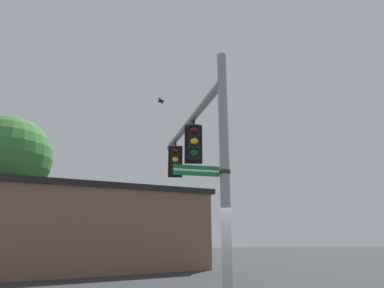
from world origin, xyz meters
TOP-DOWN VIEW (x-y plane):
  - signal_pole at (0.00, 0.00)m, footprint 0.21×0.21m
  - mast_arm at (0.68, -3.00)m, footprint 1.57×6.04m
  - traffic_light_nearest_pole at (0.54, -2.36)m, footprint 0.54×0.49m
  - traffic_light_mid_inner at (1.10, -4.80)m, footprint 0.54×0.49m
  - street_name_sign at (0.36, 0.08)m, footprint 1.24×0.40m
  - bird_flying at (1.74, -5.63)m, footprint 0.31×0.50m
  - storefront_building at (5.65, -12.37)m, footprint 13.85×11.08m
  - tree_by_storefront at (10.25, -10.44)m, footprint 4.64×4.64m

SIDE VIEW (x-z plane):
  - storefront_building at x=5.65m, z-range 0.01..4.53m
  - signal_pole at x=0.00m, z-range 0.00..6.13m
  - street_name_sign at x=0.36m, z-range 3.15..3.37m
  - traffic_light_nearest_pole at x=0.54m, z-range 3.95..5.26m
  - traffic_light_mid_inner at x=1.10m, z-range 3.95..5.26m
  - mast_arm at x=0.68m, z-range 5.31..5.52m
  - tree_by_storefront at x=10.25m, z-range 1.77..10.02m
  - bird_flying at x=1.74m, z-range 7.29..7.38m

